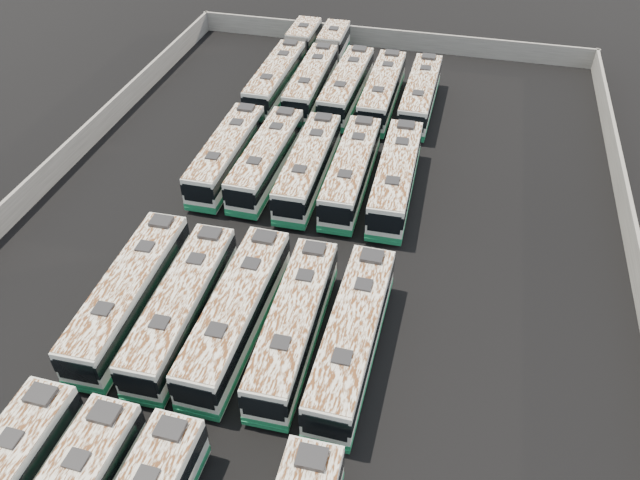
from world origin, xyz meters
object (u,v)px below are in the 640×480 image
Objects in this scene: bus_midback_right at (351,171)px; bus_back_far_right at (420,95)px; bus_midfront_far_left at (130,294)px; bus_back_right at (382,91)px; bus_midfront_right at (294,325)px; bus_midfront_far_right at (352,337)px; bus_midback_left at (267,159)px; bus_back_far_left at (286,65)px; bus_midfront_left at (182,307)px; bus_back_center at (347,86)px; bus_back_left at (319,68)px; bus_midfront_center at (237,313)px; bus_midback_center at (308,166)px; bus_midback_far_right at (396,177)px; bus_midback_far_left at (227,154)px.

bus_midback_right is 14.77m from bus_back_far_right.
bus_back_right is at bearing 69.80° from bus_midfront_far_left.
bus_midfront_far_left is 1.03× the size of bus_midfront_right.
bus_midfront_far_right is 20.04m from bus_midback_left.
bus_back_far_left is at bearing 120.40° from bus_midback_right.
bus_back_center reaches higher than bus_midfront_left.
bus_back_left is 7.93m from bus_back_right.
bus_back_right is at bearing -1.07° from bus_back_center.
bus_midfront_far_left reaches higher than bus_back_right.
bus_midback_right is at bearing 66.59° from bus_midfront_left.
bus_midfront_far_right is (14.15, -0.06, 0.01)m from bus_midfront_far_left.
bus_midback_right is at bearing -68.96° from bus_back_left.
bus_midback_right reaches higher than bus_back_far_left.
bus_back_far_left is at bearing 102.54° from bus_midfront_center.
bus_midback_left is 7.06m from bus_midback_right.
bus_midback_center is at bearing 77.14° from bus_midfront_left.
bus_back_left is (-7.13, 34.30, -0.01)m from bus_midfront_right.
bus_back_far_left is 3.53m from bus_back_left.
bus_midfront_center is at bearing -102.61° from bus_back_far_right.
bus_midback_right reaches higher than bus_back_far_right.
bus_midfront_far_right is 37.15m from bus_back_far_left.
bus_midback_center is 18.11m from bus_back_left.
bus_midback_right is at bearing -90.21° from bus_back_right.
bus_back_center reaches higher than bus_back_far_left.
bus_midback_left is at bearing 89.23° from bus_midfront_left.
bus_midfront_left is at bearing -90.66° from bus_back_left.
bus_midback_left is 1.00× the size of bus_back_far_right.
bus_midback_far_right is at bearing -50.77° from bus_back_far_left.
bus_midback_left is (-3.54, 16.82, -0.07)m from bus_midfront_center.
bus_midfront_center is 1.03× the size of bus_midfront_right.
bus_midback_far_right is at bearing -76.03° from bus_back_right.
bus_midback_center is at bearing -3.22° from bus_midback_left.
bus_back_left is (-0.11, 34.54, -0.02)m from bus_midfront_left.
bus_back_center is 1.02× the size of bus_back_far_right.
bus_back_left is (3.38, 17.61, 0.01)m from bus_midback_far_left.
bus_midfront_center reaches higher than bus_midfront_right.
bus_midback_far_right is 22.49m from bus_back_far_left.
bus_midback_center is 3.47m from bus_midback_right.
bus_back_far_left is at bearing 167.94° from bus_back_far_right.
bus_back_far_left is 1.55× the size of bus_back_right.
bus_midfront_right is 1.00× the size of bus_midback_center.
bus_midback_far_right reaches higher than bus_midback_center.
bus_back_right is at bearing 102.79° from bus_midback_far_right.
bus_midback_far_right is at bearing -90.05° from bus_back_far_right.
bus_back_far_right is at bearing 77.78° from bus_midfront_center.
bus_midfront_center is 18.07m from bus_midback_far_left.
bus_midback_far_right is (7.07, 16.70, -0.01)m from bus_midfront_center.
bus_midback_right is at bearing -75.00° from bus_back_center.
bus_midfront_center reaches higher than bus_back_far_right.
bus_midfront_far_left is 3.57m from bus_midfront_left.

